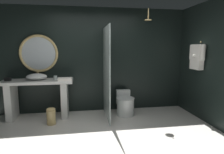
# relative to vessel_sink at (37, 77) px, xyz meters

# --- Properties ---
(ground_plane) EXTENTS (5.76, 5.76, 0.00)m
(ground_plane) POSITION_rel_vessel_sink_xyz_m (1.38, -1.55, -0.96)
(ground_plane) COLOR silver
(back_wall_panel) EXTENTS (4.80, 0.10, 2.60)m
(back_wall_panel) POSITION_rel_vessel_sink_xyz_m (1.38, 0.35, 0.34)
(back_wall_panel) COLOR black
(back_wall_panel) RESTS_ON ground_plane
(side_wall_right) EXTENTS (0.10, 2.47, 2.60)m
(side_wall_right) POSITION_rel_vessel_sink_xyz_m (3.73, -0.79, 0.34)
(side_wall_right) COLOR black
(side_wall_right) RESTS_ON ground_plane
(vanity_counter) EXTENTS (1.57, 0.59, 0.89)m
(vanity_counter) POSITION_rel_vessel_sink_xyz_m (0.02, -0.02, -0.40)
(vanity_counter) COLOR silver
(vanity_counter) RESTS_ON ground_plane
(vessel_sink) EXTENTS (0.46, 0.38, 0.18)m
(vessel_sink) POSITION_rel_vessel_sink_xyz_m (0.00, 0.00, 0.00)
(vessel_sink) COLOR white
(vessel_sink) RESTS_ON vanity_counter
(tumbler_cup) EXTENTS (0.08, 0.08, 0.09)m
(tumbler_cup) POSITION_rel_vessel_sink_xyz_m (0.41, -0.01, -0.03)
(tumbler_cup) COLOR silver
(tumbler_cup) RESTS_ON vanity_counter
(tissue_box) EXTENTS (0.12, 0.10, 0.07)m
(tissue_box) POSITION_rel_vessel_sink_xyz_m (-0.60, -0.05, -0.04)
(tissue_box) COLOR black
(tissue_box) RESTS_ON vanity_counter
(round_wall_mirror) EXTENTS (0.90, 0.06, 0.90)m
(round_wall_mirror) POSITION_rel_vessel_sink_xyz_m (0.02, 0.26, 0.52)
(round_wall_mirror) COLOR tan
(shower_glass_panel) EXTENTS (0.02, 1.11, 2.08)m
(shower_glass_panel) POSITION_rel_vessel_sink_xyz_m (1.58, -0.26, 0.08)
(shower_glass_panel) COLOR silver
(shower_glass_panel) RESTS_ON ground_plane
(rain_shower_head) EXTENTS (0.16, 0.16, 0.27)m
(rain_shower_head) POSITION_rel_vessel_sink_xyz_m (2.54, -0.24, 1.31)
(rain_shower_head) COLOR tan
(hanging_bathrobe) EXTENTS (0.20, 0.51, 0.63)m
(hanging_bathrobe) POSITION_rel_vessel_sink_xyz_m (3.59, -0.57, 0.47)
(hanging_bathrobe) COLOR tan
(toilet) EXTENTS (0.44, 0.59, 0.56)m
(toilet) POSITION_rel_vessel_sink_xyz_m (2.04, -0.14, -0.71)
(toilet) COLOR white
(toilet) RESTS_ON ground_plane
(waste_bin) EXTENTS (0.19, 0.19, 0.36)m
(waste_bin) POSITION_rel_vessel_sink_xyz_m (0.36, -0.49, -0.78)
(waste_bin) COLOR tan
(waste_bin) RESTS_ON ground_plane
(folded_hand_towel) EXTENTS (0.30, 0.18, 0.07)m
(folded_hand_towel) POSITION_rel_vessel_sink_xyz_m (0.65, -0.22, -0.04)
(folded_hand_towel) COLOR silver
(folded_hand_towel) RESTS_ON vanity_counter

